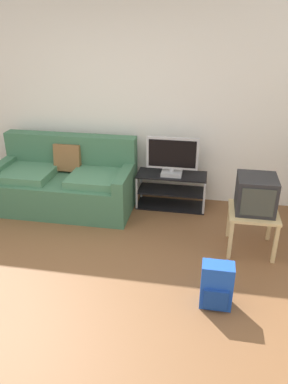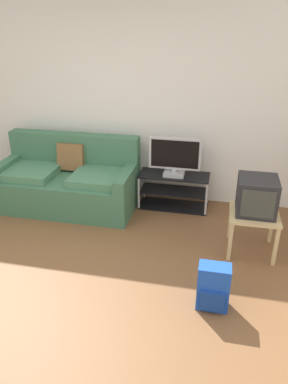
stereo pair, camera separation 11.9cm
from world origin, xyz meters
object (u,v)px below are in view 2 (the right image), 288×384
(backpack, at_px, (213,287))
(side_table, at_px, (254,219))
(crt_tv, at_px, (257,196))
(couch, at_px, (68,182))
(tv_stand, at_px, (174,191))
(flat_tv, at_px, (175,157))

(backpack, bearing_deg, side_table, 91.74)
(backpack, bearing_deg, crt_tv, 92.04)
(couch, relative_size, crt_tv, 4.40)
(tv_stand, bearing_deg, crt_tv, -41.28)
(tv_stand, bearing_deg, flat_tv, -90.00)
(tv_stand, distance_m, crt_tv, 1.37)
(couch, height_order, flat_tv, flat_tv)
(crt_tv, relative_size, backpack, 0.95)
(crt_tv, bearing_deg, flat_tv, 139.47)
(tv_stand, xyz_separation_m, crt_tv, (0.97, -0.86, 0.43))
(crt_tv, distance_m, backpack, 1.16)
(tv_stand, bearing_deg, couch, -170.33)
(tv_stand, relative_size, flat_tv, 1.37)
(couch, distance_m, backpack, 2.58)
(side_table, height_order, crt_tv, crt_tv)
(couch, distance_m, side_table, 2.46)
(tv_stand, relative_size, side_table, 1.78)
(couch, relative_size, side_table, 3.53)
(side_table, distance_m, crt_tv, 0.27)
(side_table, relative_size, backpack, 1.19)
(flat_tv, distance_m, side_table, 1.33)
(couch, relative_size, tv_stand, 1.98)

